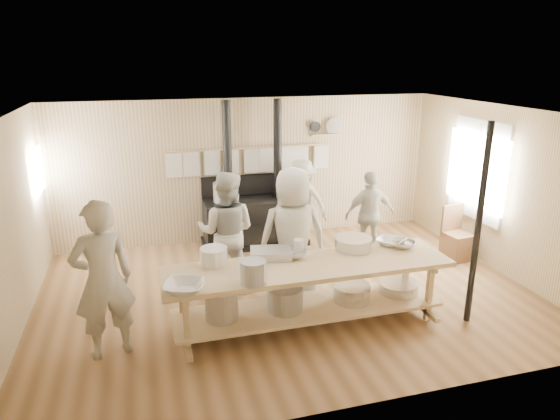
{
  "coord_description": "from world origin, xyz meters",
  "views": [
    {
      "loc": [
        -1.89,
        -6.27,
        3.35
      ],
      "look_at": [
        -0.06,
        0.2,
        1.23
      ],
      "focal_mm": 32.0,
      "sensor_mm": 36.0,
      "label": 1
    }
  ],
  "objects_px": {
    "cook_right": "(370,214)",
    "chair": "(457,243)",
    "prep_table": "(307,289)",
    "roasting_pan": "(271,254)",
    "cook_center": "(293,237)",
    "cook_by_window": "(302,202)",
    "stove": "(254,216)",
    "cook_far_left": "(103,280)",
    "cook_left": "(227,232)"
  },
  "relations": [
    {
      "from": "cook_right",
      "to": "chair",
      "type": "distance_m",
      "value": 1.56
    },
    {
      "from": "prep_table",
      "to": "roasting_pan",
      "type": "bearing_deg",
      "value": 139.77
    },
    {
      "from": "cook_center",
      "to": "roasting_pan",
      "type": "bearing_deg",
      "value": 48.09
    },
    {
      "from": "prep_table",
      "to": "roasting_pan",
      "type": "relative_size",
      "value": 6.99
    },
    {
      "from": "cook_by_window",
      "to": "chair",
      "type": "xyz_separation_m",
      "value": [
        2.31,
        -1.43,
        -0.51
      ]
    },
    {
      "from": "stove",
      "to": "chair",
      "type": "bearing_deg",
      "value": -27.13
    },
    {
      "from": "prep_table",
      "to": "cook_far_left",
      "type": "xyz_separation_m",
      "value": [
        -2.4,
        0.03,
        0.42
      ]
    },
    {
      "from": "prep_table",
      "to": "roasting_pan",
      "type": "xyz_separation_m",
      "value": [
        -0.39,
        0.33,
        0.39
      ]
    },
    {
      "from": "stove",
      "to": "cook_center",
      "type": "xyz_separation_m",
      "value": [
        0.02,
        -2.31,
        0.44
      ]
    },
    {
      "from": "stove",
      "to": "cook_by_window",
      "type": "relative_size",
      "value": 1.67
    },
    {
      "from": "cook_far_left",
      "to": "prep_table",
      "type": "bearing_deg",
      "value": 163.51
    },
    {
      "from": "stove",
      "to": "prep_table",
      "type": "xyz_separation_m",
      "value": [
        -0.0,
        -3.02,
        -0.0
      ]
    },
    {
      "from": "cook_left",
      "to": "chair",
      "type": "relative_size",
      "value": 1.96
    },
    {
      "from": "prep_table",
      "to": "cook_right",
      "type": "xyz_separation_m",
      "value": [
        1.76,
        1.91,
        0.23
      ]
    },
    {
      "from": "stove",
      "to": "cook_left",
      "type": "distance_m",
      "value": 1.89
    },
    {
      "from": "prep_table",
      "to": "cook_far_left",
      "type": "relative_size",
      "value": 1.92
    },
    {
      "from": "cook_far_left",
      "to": "cook_left",
      "type": "relative_size",
      "value": 1.05
    },
    {
      "from": "cook_center",
      "to": "roasting_pan",
      "type": "distance_m",
      "value": 0.56
    },
    {
      "from": "cook_right",
      "to": "cook_by_window",
      "type": "bearing_deg",
      "value": -43.33
    },
    {
      "from": "stove",
      "to": "prep_table",
      "type": "height_order",
      "value": "stove"
    },
    {
      "from": "cook_far_left",
      "to": "cook_left",
      "type": "height_order",
      "value": "cook_far_left"
    },
    {
      "from": "prep_table",
      "to": "cook_center",
      "type": "distance_m",
      "value": 0.83
    },
    {
      "from": "cook_far_left",
      "to": "cook_center",
      "type": "distance_m",
      "value": 2.52
    },
    {
      "from": "cook_far_left",
      "to": "cook_center",
      "type": "xyz_separation_m",
      "value": [
        2.42,
        0.68,
        0.03
      ]
    },
    {
      "from": "cook_center",
      "to": "chair",
      "type": "bearing_deg",
      "value": -161.97
    },
    {
      "from": "cook_center",
      "to": "cook_right",
      "type": "bearing_deg",
      "value": -139.66
    },
    {
      "from": "cook_left",
      "to": "chair",
      "type": "xyz_separation_m",
      "value": [
        3.94,
        0.07,
        -0.62
      ]
    },
    {
      "from": "chair",
      "to": "cook_far_left",
      "type": "bearing_deg",
      "value": -173.18
    },
    {
      "from": "prep_table",
      "to": "cook_center",
      "type": "bearing_deg",
      "value": 88.23
    },
    {
      "from": "cook_left",
      "to": "cook_by_window",
      "type": "height_order",
      "value": "cook_left"
    },
    {
      "from": "cook_by_window",
      "to": "cook_right",
      "type": "bearing_deg",
      "value": -6.3
    },
    {
      "from": "cook_by_window",
      "to": "cook_far_left",
      "type": "bearing_deg",
      "value": -100.32
    },
    {
      "from": "chair",
      "to": "roasting_pan",
      "type": "height_order",
      "value": "roasting_pan"
    },
    {
      "from": "cook_far_left",
      "to": "cook_center",
      "type": "height_order",
      "value": "cook_center"
    },
    {
      "from": "cook_left",
      "to": "cook_far_left",
      "type": "bearing_deg",
      "value": 61.04
    },
    {
      "from": "cook_far_left",
      "to": "stove",
      "type": "bearing_deg",
      "value": -144.65
    },
    {
      "from": "cook_center",
      "to": "prep_table",
      "type": "bearing_deg",
      "value": 93.79
    },
    {
      "from": "cook_far_left",
      "to": "cook_left",
      "type": "distance_m",
      "value": 2.08
    },
    {
      "from": "cook_center",
      "to": "chair",
      "type": "height_order",
      "value": "cook_center"
    },
    {
      "from": "prep_table",
      "to": "cook_by_window",
      "type": "bearing_deg",
      "value": 73.34
    },
    {
      "from": "cook_center",
      "to": "chair",
      "type": "relative_size",
      "value": 2.12
    },
    {
      "from": "cook_center",
      "to": "cook_right",
      "type": "distance_m",
      "value": 2.13
    },
    {
      "from": "cook_by_window",
      "to": "roasting_pan",
      "type": "relative_size",
      "value": 3.03
    },
    {
      "from": "prep_table",
      "to": "roasting_pan",
      "type": "height_order",
      "value": "roasting_pan"
    },
    {
      "from": "chair",
      "to": "roasting_pan",
      "type": "bearing_deg",
      "value": -170.27
    },
    {
      "from": "stove",
      "to": "chair",
      "type": "height_order",
      "value": "stove"
    },
    {
      "from": "stove",
      "to": "cook_left",
      "type": "height_order",
      "value": "stove"
    },
    {
      "from": "cook_left",
      "to": "cook_center",
      "type": "height_order",
      "value": "cook_center"
    },
    {
      "from": "stove",
      "to": "cook_far_left",
      "type": "height_order",
      "value": "stove"
    },
    {
      "from": "cook_center",
      "to": "cook_by_window",
      "type": "height_order",
      "value": "cook_center"
    }
  ]
}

